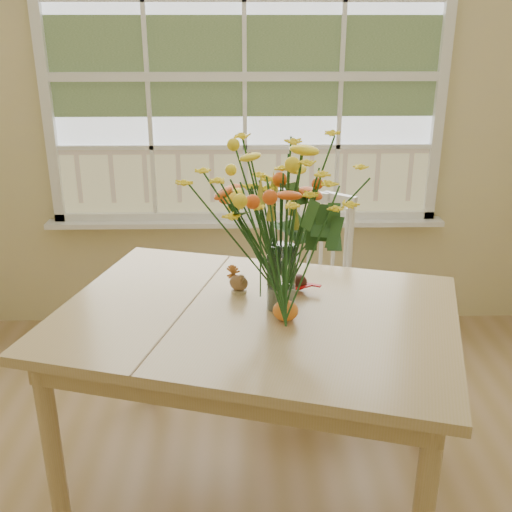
{
  "coord_description": "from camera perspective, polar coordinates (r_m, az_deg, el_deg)",
  "views": [
    {
      "loc": [
        -0.01,
        -1.31,
        1.83
      ],
      "look_at": [
        0.03,
        0.77,
        1.02
      ],
      "focal_mm": 42.0,
      "sensor_mm": 36.0,
      "label": 1
    }
  ],
  "objects": [
    {
      "name": "turkey_figurine",
      "position": [
        2.44,
        -1.66,
        -2.57
      ],
      "size": [
        0.1,
        0.09,
        0.1
      ],
      "rotation": [
        0.0,
        0.0,
        -0.54
      ],
      "color": "#CCB78C",
      "rests_on": "dining_table"
    },
    {
      "name": "pumpkin",
      "position": [
        2.22,
        2.84,
        -5.3
      ],
      "size": [
        0.1,
        0.1,
        0.07
      ],
      "primitive_type": "ellipsoid",
      "color": "orange",
      "rests_on": "dining_table"
    },
    {
      "name": "window",
      "position": [
        3.53,
        -1.09,
        16.42
      ],
      "size": [
        2.42,
        0.12,
        1.74
      ],
      "color": "silver",
      "rests_on": "wall_back"
    },
    {
      "name": "dining_table",
      "position": [
        2.34,
        0.01,
        -7.32
      ],
      "size": [
        1.73,
        1.44,
        0.8
      ],
      "rotation": [
        0.0,
        0.0,
        -0.27
      ],
      "color": "tan",
      "rests_on": "floor"
    },
    {
      "name": "dark_gourd",
      "position": [
        2.47,
        4.04,
        -2.57
      ],
      "size": [
        0.13,
        0.07,
        0.07
      ],
      "color": "#38160F",
      "rests_on": "dining_table"
    },
    {
      "name": "wall_back",
      "position": [
        3.59,
        -1.07,
        13.59
      ],
      "size": [
        4.0,
        0.02,
        2.7
      ],
      "primitive_type": "cube",
      "color": "beige",
      "rests_on": "floor"
    },
    {
      "name": "flower_vase",
      "position": [
        2.2,
        2.52,
        3.94
      ],
      "size": [
        0.52,
        0.52,
        0.62
      ],
      "color": "white",
      "rests_on": "dining_table"
    },
    {
      "name": "windsor_chair",
      "position": [
        3.11,
        4.46,
        -2.79
      ],
      "size": [
        0.6,
        0.59,
        1.02
      ],
      "rotation": [
        0.0,
        0.0,
        -0.37
      ],
      "color": "white",
      "rests_on": "floor"
    }
  ]
}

